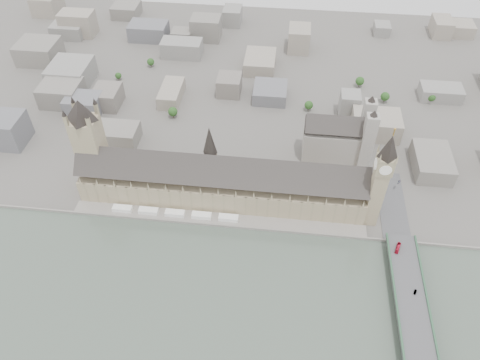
# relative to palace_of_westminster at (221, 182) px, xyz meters

# --- Properties ---
(ground) EXTENTS (900.00, 900.00, 0.00)m
(ground) POSITION_rel_palace_of_westminster_xyz_m (0.00, -19.70, -22.71)
(ground) COLOR #595651
(ground) RESTS_ON ground
(embankment_wall) EXTENTS (600.00, 1.50, 3.00)m
(embankment_wall) POSITION_rel_palace_of_westminster_xyz_m (0.00, -34.70, -21.21)
(embankment_wall) COLOR slate
(embankment_wall) RESTS_ON ground
(river_terrace) EXTENTS (270.00, 15.00, 2.00)m
(river_terrace) POSITION_rel_palace_of_westminster_xyz_m (0.00, -27.20, -21.71)
(river_terrace) COLOR slate
(river_terrace) RESTS_ON ground
(terrace_tents) EXTENTS (118.00, 7.00, 4.00)m
(terrace_tents) POSITION_rel_palace_of_westminster_xyz_m (-40.00, -26.70, -18.71)
(terrace_tents) COLOR white
(terrace_tents) RESTS_ON river_terrace
(palace_of_westminster) EXTENTS (265.00, 40.73, 55.44)m
(palace_of_westminster) POSITION_rel_palace_of_westminster_xyz_m (0.00, 0.00, 0.00)
(palace_of_westminster) COLOR #9D896A
(palace_of_westminster) RESTS_ON ground
(elizabeth_tower) EXTENTS (17.00, 17.00, 107.50)m
(elizabeth_tower) POSITION_rel_palace_of_westminster_xyz_m (138.00, -11.70, 35.38)
(elizabeth_tower) COLOR #9D896A
(elizabeth_tower) RESTS_ON ground
(victoria_tower) EXTENTS (30.00, 30.00, 100.00)m
(victoria_tower) POSITION_rel_palace_of_westminster_xyz_m (-122.00, 6.30, 32.50)
(victoria_tower) COLOR #9D896A
(victoria_tower) RESTS_ON ground
(central_tower) EXTENTS (13.00, 13.00, 48.00)m
(central_tower) POSITION_rel_palace_of_westminster_xyz_m (-10.00, 6.30, 35.21)
(central_tower) COLOR #9A906A
(central_tower) RESTS_ON ground
(westminster_bridge) EXTENTS (25.00, 325.00, 10.25)m
(westminster_bridge) POSITION_rel_palace_of_westminster_xyz_m (162.00, -107.20, -17.58)
(westminster_bridge) COLOR #474749
(westminster_bridge) RESTS_ON ground
(westminster_abbey) EXTENTS (68.00, 36.00, 64.00)m
(westminster_abbey) POSITION_rel_palace_of_westminster_xyz_m (110.92, 75.30, 2.38)
(westminster_abbey) COLOR gray
(westminster_abbey) RESTS_ON ground
(city_skyline_inland) EXTENTS (720.00, 360.00, 38.00)m
(city_skyline_inland) POSITION_rel_palace_of_westminster_xyz_m (0.00, 225.30, -3.71)
(city_skyline_inland) COLOR gray
(city_skyline_inland) RESTS_ON ground
(park_trees) EXTENTS (110.00, 30.00, 15.00)m
(park_trees) POSITION_rel_palace_of_westminster_xyz_m (-10.00, 40.30, -15.21)
(park_trees) COLOR #1C4418
(park_trees) RESTS_ON ground
(red_bus_north) EXTENTS (6.32, 11.82, 3.22)m
(red_bus_north) POSITION_rel_palace_of_westminster_xyz_m (157.34, -50.25, -10.84)
(red_bus_north) COLOR red
(red_bus_north) RESTS_ON westminster_bridge
(car_silver) EXTENTS (3.26, 4.94, 1.54)m
(car_silver) POSITION_rel_palace_of_westminster_xyz_m (165.64, -91.76, -11.69)
(car_silver) COLOR gray
(car_silver) RESTS_ON westminster_bridge
(car_approach) EXTENTS (3.83, 5.38, 1.45)m
(car_approach) POSITION_rel_palace_of_westminster_xyz_m (168.61, 31.81, -11.73)
(car_approach) COLOR gray
(car_approach) RESTS_ON westminster_bridge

